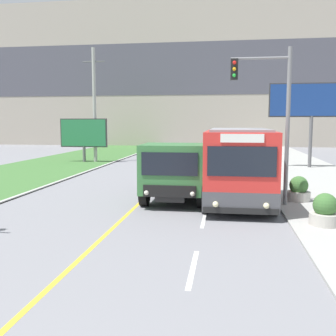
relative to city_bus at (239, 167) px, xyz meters
name	(u,v)px	position (x,y,z in m)	size (l,w,h in m)	color
apartment_block_background	(202,76)	(-3.96, 41.95, 8.39)	(80.00, 8.04, 19.83)	#A89E8E
city_bus	(239,167)	(0.00, 0.00, 0.00)	(2.68, 5.45, 3.03)	red
dump_truck	(176,172)	(-2.53, 0.52, -0.30)	(2.53, 6.50, 2.43)	black
car_distant	(231,158)	(-0.09, 13.17, -0.84)	(1.80, 4.30, 1.45)	silver
utility_pole_far	(94,105)	(-11.15, 15.58, 3.14)	(1.80, 0.28, 9.22)	#9E9E99
traffic_light_mast	(271,107)	(1.18, 0.07, 2.34)	(2.28, 0.32, 6.09)	slate
billboard_large	(312,103)	(5.43, 13.47, 3.10)	(5.91, 0.24, 6.01)	#59595B
billboard_small	(84,134)	(-12.03, 15.33, 0.81)	(3.92, 0.24, 3.57)	#59595B
planter_round_near	(325,211)	(2.58, -2.97, -1.01)	(0.93, 0.93, 1.01)	#B7B2A8
planter_round_second	(299,190)	(2.46, 0.90, -1.01)	(0.94, 0.94, 1.01)	#B7B2A8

